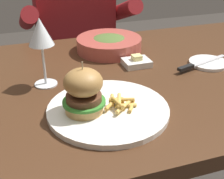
{
  "coord_description": "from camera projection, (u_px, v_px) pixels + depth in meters",
  "views": [
    {
      "loc": [
        -0.29,
        -0.79,
        1.15
      ],
      "look_at": [
        -0.07,
        -0.14,
        0.78
      ],
      "focal_mm": 50.0,
      "sensor_mm": 36.0,
      "label": 1
    }
  ],
  "objects": [
    {
      "name": "dining_table",
      "position": [
        118.0,
        103.0,
        0.97
      ],
      "size": [
        1.4,
        0.8,
        0.74
      ],
      "color": "#472B19",
      "rests_on": "ground"
    },
    {
      "name": "main_plate",
      "position": [
        108.0,
        110.0,
        0.76
      ],
      "size": [
        0.3,
        0.3,
        0.01
      ],
      "primitive_type": "cylinder",
      "color": "white",
      "rests_on": "dining_table"
    },
    {
      "name": "burger_sandwich",
      "position": [
        84.0,
        91.0,
        0.71
      ],
      "size": [
        0.1,
        0.1,
        0.13
      ],
      "color": "tan",
      "rests_on": "main_plate"
    },
    {
      "name": "fries_pile",
      "position": [
        121.0,
        103.0,
        0.75
      ],
      "size": [
        0.09,
        0.09,
        0.02
      ],
      "color": "gold",
      "rests_on": "main_plate"
    },
    {
      "name": "wine_glass",
      "position": [
        41.0,
        35.0,
        0.82
      ],
      "size": [
        0.07,
        0.07,
        0.19
      ],
      "color": "silver",
      "rests_on": "dining_table"
    },
    {
      "name": "bread_plate",
      "position": [
        208.0,
        63.0,
        1.02
      ],
      "size": [
        0.13,
        0.13,
        0.01
      ],
      "primitive_type": "cylinder",
      "color": "white",
      "rests_on": "dining_table"
    },
    {
      "name": "table_knife",
      "position": [
        198.0,
        64.0,
        0.99
      ],
      "size": [
        0.21,
        0.08,
        0.01
      ],
      "color": "silver",
      "rests_on": "bread_plate"
    },
    {
      "name": "butter_dish",
      "position": [
        137.0,
        62.0,
        1.0
      ],
      "size": [
        0.09,
        0.07,
        0.04
      ],
      "color": "white",
      "rests_on": "dining_table"
    },
    {
      "name": "soup_bowl",
      "position": [
        109.0,
        44.0,
        1.11
      ],
      "size": [
        0.23,
        0.23,
        0.05
      ],
      "color": "#B24C42",
      "rests_on": "dining_table"
    },
    {
      "name": "diner_person",
      "position": [
        76.0,
        53.0,
        1.58
      ],
      "size": [
        0.51,
        0.36,
        1.18
      ],
      "color": "#282833",
      "rests_on": "ground"
    }
  ]
}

